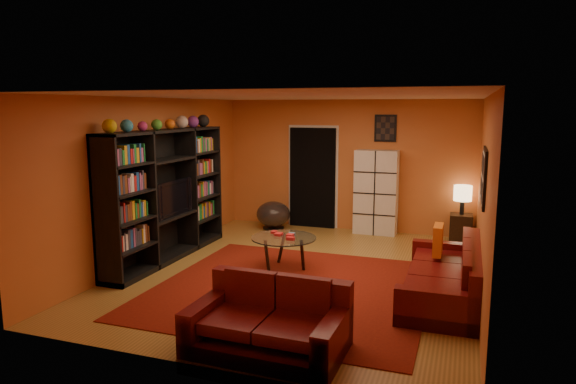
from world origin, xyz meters
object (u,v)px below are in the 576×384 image
(entertainment_unit, at_px, (166,195))
(tv, at_px, (169,198))
(side_table, at_px, (461,228))
(coffee_table, at_px, (284,240))
(sofa, at_px, (450,277))
(storage_cabinet, at_px, (376,192))
(loveseat, at_px, (270,322))
(table_lamp, at_px, (463,194))
(bowl_chair, at_px, (273,214))

(entertainment_unit, distance_m, tv, 0.07)
(tv, height_order, side_table, tv)
(coffee_table, bearing_deg, tv, -177.76)
(side_table, bearing_deg, sofa, -91.62)
(coffee_table, xyz_separation_m, storage_cabinet, (0.92, 2.72, 0.37))
(storage_cabinet, bearing_deg, tv, -135.14)
(coffee_table, xyz_separation_m, side_table, (2.52, 2.67, -0.20))
(storage_cabinet, bearing_deg, side_table, -1.36)
(entertainment_unit, xyz_separation_m, tv, (0.05, -0.00, -0.04))
(tv, xyz_separation_m, loveseat, (2.69, -2.41, -0.72))
(loveseat, xyz_separation_m, coffee_table, (-0.75, 2.49, 0.17))
(entertainment_unit, distance_m, coffee_table, 2.07)
(entertainment_unit, distance_m, loveseat, 3.73)
(coffee_table, bearing_deg, storage_cabinet, 71.29)
(loveseat, height_order, table_lamp, table_lamp)
(coffee_table, distance_m, bowl_chair, 2.67)
(entertainment_unit, bearing_deg, storage_cabinet, 43.92)
(entertainment_unit, height_order, coffee_table, entertainment_unit)
(loveseat, bearing_deg, side_table, -17.61)
(entertainment_unit, distance_m, side_table, 5.34)
(entertainment_unit, bearing_deg, tv, -0.74)
(sofa, bearing_deg, coffee_table, 170.00)
(tv, height_order, storage_cabinet, storage_cabinet)
(entertainment_unit, relative_size, coffee_table, 3.03)
(loveseat, height_order, side_table, loveseat)
(tv, distance_m, loveseat, 3.69)
(table_lamp, bearing_deg, entertainment_unit, -148.59)
(coffee_table, bearing_deg, loveseat, -73.15)
(sofa, height_order, table_lamp, table_lamp)
(sofa, distance_m, side_table, 3.08)
(sofa, xyz_separation_m, storage_cabinet, (-1.51, 3.13, 0.53))
(tv, relative_size, sofa, 0.42)
(loveseat, bearing_deg, sofa, -37.58)
(sofa, relative_size, bowl_chair, 3.44)
(storage_cabinet, height_order, bowl_chair, storage_cabinet)
(storage_cabinet, relative_size, table_lamp, 3.04)
(entertainment_unit, xyz_separation_m, storage_cabinet, (2.91, 2.80, -0.23))
(bowl_chair, height_order, side_table, bowl_chair)
(entertainment_unit, bearing_deg, coffee_table, 2.17)
(bowl_chair, bearing_deg, sofa, -38.71)
(loveseat, bearing_deg, bowl_chair, 21.93)
(storage_cabinet, bearing_deg, loveseat, -91.42)
(entertainment_unit, height_order, table_lamp, entertainment_unit)
(tv, xyz_separation_m, sofa, (4.37, -0.33, -0.72))
(bowl_chair, height_order, table_lamp, table_lamp)
(entertainment_unit, distance_m, storage_cabinet, 4.04)
(bowl_chair, bearing_deg, coffee_table, -65.57)
(tv, bearing_deg, storage_cabinet, -45.57)
(loveseat, xyz_separation_m, storage_cabinet, (0.17, 5.22, 0.53))
(storage_cabinet, bearing_deg, bowl_chair, -171.13)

